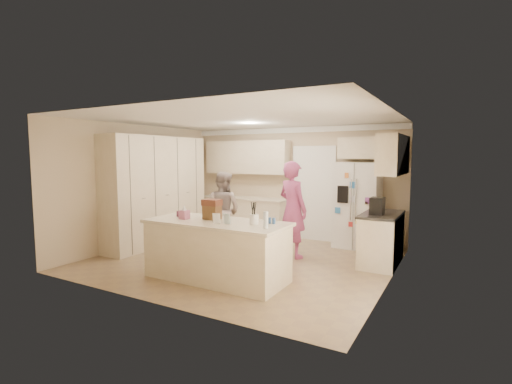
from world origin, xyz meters
The scene contains 41 objects.
floor centered at (0.00, 0.00, -0.01)m, with size 5.20×4.60×0.02m, color #8D7553.
ceiling centered at (0.00, 0.00, 2.61)m, with size 5.20×4.60×0.02m, color white.
wall_back centered at (0.00, 2.31, 1.30)m, with size 5.20×0.02×2.60m, color beige.
wall_front centered at (0.00, -2.31, 1.30)m, with size 5.20×0.02×2.60m, color beige.
wall_left centered at (-2.61, 0.00, 1.30)m, with size 0.02×4.60×2.60m, color beige.
wall_right centered at (2.61, 0.00, 1.30)m, with size 0.02×4.60×2.60m, color beige.
crown_back centered at (0.00, 2.26, 2.53)m, with size 5.20×0.08×0.12m, color white.
pantry_bank centered at (-2.30, 0.20, 1.18)m, with size 0.60×2.60×2.35m, color #F0E2C4.
back_base_cab centered at (-1.15, 2.00, 0.44)m, with size 2.20×0.60×0.88m, color #F0E2C4.
back_countertop centered at (-1.15, 1.99, 0.90)m, with size 2.24×0.63×0.04m, color beige.
back_upper_cab centered at (-1.15, 2.12, 1.90)m, with size 2.20×0.35×0.80m, color #F0E2C4.
doorway_opening centered at (0.55, 2.28, 1.05)m, with size 0.90×0.06×2.10m, color black.
doorway_casing centered at (0.55, 2.24, 1.05)m, with size 1.02×0.03×2.22m, color white.
wall_frame_upper centered at (0.02, 2.27, 1.55)m, with size 0.15×0.02×0.20m, color brown.
wall_frame_lower centered at (0.02, 2.27, 1.28)m, with size 0.15×0.02×0.20m, color brown.
refrigerator centered at (1.61, 2.05, 0.90)m, with size 0.90×0.70×1.80m, color white.
fridge_seam centered at (1.61, 1.69, 0.90)m, with size 0.01×0.02×1.78m, color gray.
fridge_dispenser centered at (1.39, 1.68, 1.15)m, with size 0.22×0.03×0.35m, color black.
fridge_handle_l centered at (1.56, 1.68, 1.05)m, with size 0.02×0.02×0.85m, color silver.
fridge_handle_r centered at (1.66, 1.68, 1.05)m, with size 0.02×0.02×0.85m, color silver.
over_fridge_cab centered at (1.65, 2.12, 2.10)m, with size 0.95×0.35×0.45m, color #F0E2C4.
right_base_cab centered at (2.30, 1.00, 0.44)m, with size 0.60×1.20×0.88m, color #F0E2C4.
right_countertop centered at (2.29, 1.00, 0.90)m, with size 0.63×1.24×0.04m, color #2D2B28.
right_upper_cab centered at (2.43, 1.20, 1.95)m, with size 0.35×1.50×0.70m, color #F0E2C4.
coffee_maker centered at (2.25, 0.80, 1.07)m, with size 0.22×0.28×0.30m, color black.
island_base centered at (0.20, -1.10, 0.44)m, with size 2.20×0.90×0.88m, color #F0E2C4.
island_top centered at (0.20, -1.10, 0.90)m, with size 2.28×0.96×0.05m, color beige.
utensil_crock centered at (0.85, -1.05, 1.00)m, with size 0.13×0.13×0.15m, color white.
tissue_box centered at (-0.35, -1.20, 1.00)m, with size 0.13×0.13×0.14m, color #C26993.
tissue_plume centered at (-0.35, -1.20, 1.10)m, with size 0.08×0.08×0.08m, color white.
dollhouse_body centered at (0.05, -1.00, 1.04)m, with size 0.26×0.18×0.22m, color brown.
dollhouse_roof centered at (0.05, -1.00, 1.20)m, with size 0.28×0.20×0.10m, color #592D1E.
jam_jar centered at (-0.60, -1.05, 0.97)m, with size 0.07×0.07×0.09m, color #59263F.
greeting_card_a centered at (0.35, -1.30, 1.01)m, with size 0.12×0.01×0.16m, color white.
greeting_card_b centered at (0.50, -1.25, 1.01)m, with size 0.12×0.01×0.16m, color silver.
water_bottle centered at (1.15, -1.25, 1.04)m, with size 0.07×0.07×0.24m, color silver.
shaker_salt centered at (1.02, -0.88, 0.97)m, with size 0.05×0.05×0.09m, color #335BA0.
shaker_pepper centered at (1.09, -0.88, 0.97)m, with size 0.05×0.05×0.09m, color #335BA0.
teen_boy centered at (-0.81, 0.56, 0.81)m, with size 0.78×0.61×1.61m, color #989490.
teen_girl centered at (0.72, 0.68, 0.92)m, with size 0.67×0.44×1.84m, color #BE5274.
fridge_magnets centered at (1.61, 1.69, 0.90)m, with size 0.76×0.02×1.44m, color tan, non-canonical shape.
Camera 1 is at (3.51, -5.76, 1.93)m, focal length 26.00 mm.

